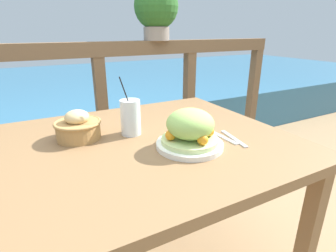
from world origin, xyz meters
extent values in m
cube|color=olive|center=(0.00, 0.00, 0.76)|extent=(1.12, 0.99, 0.04)
cube|color=olive|center=(0.50, -0.43, 0.37)|extent=(0.06, 0.06, 0.74)
cube|color=olive|center=(-0.50, 0.43, 0.37)|extent=(0.06, 0.06, 0.74)
cube|color=olive|center=(0.50, 0.43, 0.37)|extent=(0.06, 0.06, 0.74)
cube|color=brown|center=(0.00, 0.77, 1.08)|extent=(2.80, 0.08, 0.09)
cube|color=brown|center=(0.00, 0.77, 0.52)|extent=(0.07, 0.07, 1.04)
cube|color=brown|center=(0.68, 0.77, 0.52)|extent=(0.07, 0.07, 1.04)
cube|color=brown|center=(1.36, 0.77, 0.52)|extent=(0.07, 0.07, 1.04)
cube|color=teal|center=(0.00, 3.27, 0.24)|extent=(12.00, 4.00, 0.48)
cylinder|color=white|center=(0.10, -0.15, 0.79)|extent=(0.26, 0.26, 0.02)
cylinder|color=#C6DB8E|center=(0.10, -0.15, 0.81)|extent=(0.22, 0.22, 0.02)
ellipsoid|color=#9EC660|center=(0.10, -0.15, 0.87)|extent=(0.18, 0.18, 0.11)
sphere|color=orange|center=(0.17, -0.17, 0.83)|extent=(0.04, 0.04, 0.04)
sphere|color=orange|center=(0.09, -0.07, 0.83)|extent=(0.04, 0.04, 0.04)
sphere|color=orange|center=(0.03, -0.13, 0.83)|extent=(0.04, 0.04, 0.04)
sphere|color=orange|center=(0.10, -0.22, 0.83)|extent=(0.04, 0.04, 0.04)
cylinder|color=silver|center=(-0.05, 0.09, 0.85)|extent=(0.08, 0.08, 0.15)
cylinder|color=black|center=(-0.06, 0.08, 0.92)|extent=(0.06, 0.05, 0.21)
cylinder|color=#AD7F47|center=(-0.26, 0.14, 0.81)|extent=(0.17, 0.17, 0.07)
torus|color=#AD7F47|center=(-0.26, 0.14, 0.85)|extent=(0.19, 0.19, 0.01)
ellipsoid|color=#DBB77A|center=(-0.26, 0.14, 0.87)|extent=(0.10, 0.10, 0.06)
cylinder|color=gray|center=(0.41, 0.77, 1.17)|extent=(0.17, 0.17, 0.09)
sphere|color=#285B23|center=(0.41, 0.77, 1.34)|extent=(0.29, 0.29, 0.29)
cube|color=silver|center=(0.27, -0.13, 0.78)|extent=(0.02, 0.18, 0.00)
cube|color=silver|center=(0.30, -0.17, 0.78)|extent=(0.05, 0.18, 0.00)
camera|label=1|loc=(-0.40, -0.91, 1.20)|focal=28.00mm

